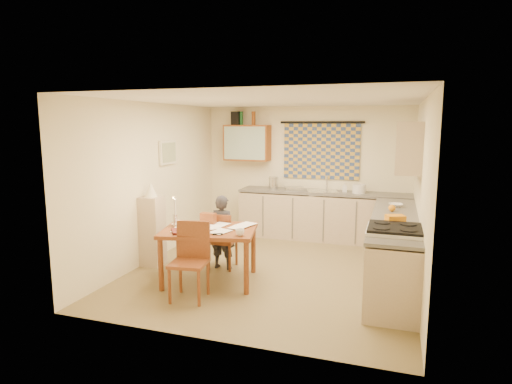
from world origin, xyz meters
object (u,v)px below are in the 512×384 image
(dining_table, at_px, (210,255))
(shelf_stand, at_px, (152,231))
(counter_back, at_px, (326,216))
(stove, at_px, (393,267))
(chair_far, at_px, (222,251))
(counter_right, at_px, (394,250))
(person, at_px, (222,232))

(dining_table, relative_size, shelf_stand, 1.32)
(counter_back, distance_m, dining_table, 2.93)
(stove, xyz_separation_m, shelf_stand, (-3.54, 0.45, 0.05))
(chair_far, bearing_deg, dining_table, 92.01)
(dining_table, bearing_deg, counter_right, 5.62)
(counter_back, bearing_deg, chair_far, -120.46)
(shelf_stand, bearing_deg, counter_right, 6.87)
(stove, height_order, dining_table, stove)
(stove, bearing_deg, counter_back, 113.95)
(person, bearing_deg, counter_back, -117.64)
(chair_far, distance_m, shelf_stand, 1.13)
(counter_right, relative_size, dining_table, 2.08)
(counter_right, bearing_deg, chair_far, -175.25)
(dining_table, height_order, person, person)
(counter_right, distance_m, dining_table, 2.54)
(stove, height_order, shelf_stand, shelf_stand)
(stove, bearing_deg, person, 165.42)
(counter_right, distance_m, chair_far, 2.48)
(counter_back, height_order, chair_far, counter_back)
(stove, bearing_deg, chair_far, 164.82)
(chair_far, bearing_deg, stove, 161.51)
(counter_right, relative_size, shelf_stand, 2.74)
(person, bearing_deg, counter_right, -172.31)
(counter_back, relative_size, counter_right, 1.12)
(dining_table, height_order, chair_far, chair_far)
(stove, distance_m, shelf_stand, 3.57)
(counter_right, bearing_deg, counter_back, 122.99)
(chair_far, bearing_deg, person, 109.86)
(counter_back, xyz_separation_m, person, (-1.22, -2.13, 0.11))
(stove, relative_size, chair_far, 1.15)
(counter_right, height_order, shelf_stand, shelf_stand)
(person, relative_size, shelf_stand, 1.05)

